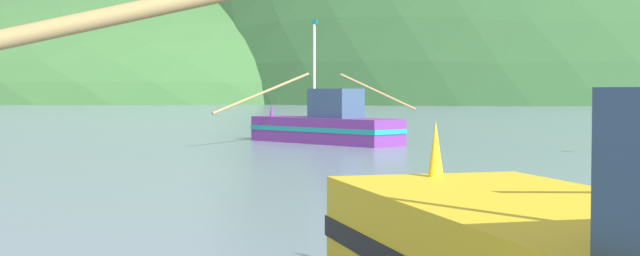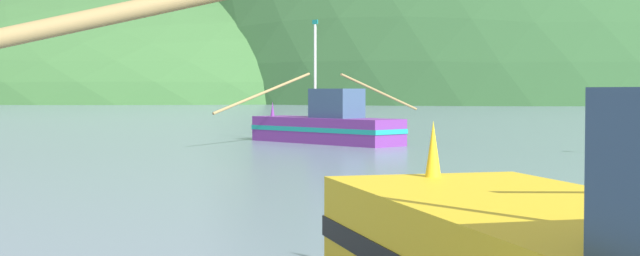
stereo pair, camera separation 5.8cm
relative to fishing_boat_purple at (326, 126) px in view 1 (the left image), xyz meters
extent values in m
ellipsoid|color=#2D562D|center=(1.20, 155.03, -0.82)|extent=(138.76, 111.01, 102.62)
ellipsoid|color=#386633|center=(-80.85, 159.92, -0.82)|extent=(165.24, 132.19, 58.08)
cone|color=gold|center=(7.38, -29.62, 0.92)|extent=(0.27, 0.27, 0.70)
cube|color=#6B2D84|center=(-0.09, 0.06, -0.22)|extent=(7.95, 6.37, 1.19)
cube|color=teal|center=(-0.09, 0.06, -0.16)|extent=(8.03, 6.44, 0.21)
cone|color=#6B2D84|center=(-3.21, 2.21, 0.72)|extent=(0.28, 0.28, 0.70)
cube|color=#334C6B|center=(0.52, -0.35, 1.04)|extent=(2.70, 2.49, 1.35)
cylinder|color=silver|center=(-0.67, 0.46, 2.55)|extent=(0.12, 0.12, 4.35)
cube|color=teal|center=(-0.67, 0.46, 4.84)|extent=(0.31, 0.23, 0.20)
cylinder|color=#997F4C|center=(-2.22, -3.03, 1.53)|extent=(3.20, 4.58, 1.84)
cylinder|color=#997F4C|center=(2.04, 3.15, 1.53)|extent=(3.20, 4.58, 1.84)
camera|label=1|loc=(8.25, -40.84, 1.65)|focal=50.48mm
camera|label=2|loc=(8.31, -40.83, 1.65)|focal=50.48mm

